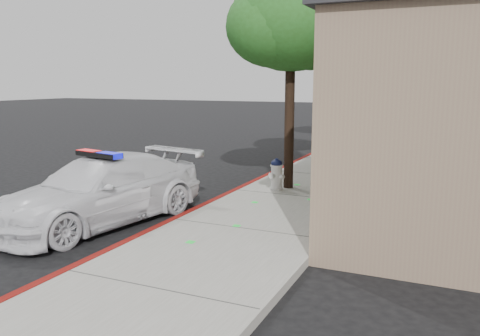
% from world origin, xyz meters
% --- Properties ---
extents(ground, '(120.00, 120.00, 0.00)m').
position_xyz_m(ground, '(0.00, 0.00, 0.00)').
color(ground, black).
rests_on(ground, ground).
extents(sidewalk, '(3.20, 60.00, 0.15)m').
position_xyz_m(sidewalk, '(1.60, 3.00, 0.07)').
color(sidewalk, gray).
rests_on(sidewalk, ground).
extents(red_curb, '(0.14, 60.00, 0.16)m').
position_xyz_m(red_curb, '(0.06, 3.00, 0.08)').
color(red_curb, maroon).
rests_on(red_curb, ground).
extents(police_car, '(2.82, 5.05, 1.50)m').
position_xyz_m(police_car, '(-1.42, -0.41, 0.70)').
color(police_car, white).
rests_on(police_car, ground).
extents(fire_hydrant, '(0.47, 0.41, 0.81)m').
position_xyz_m(fire_hydrant, '(1.02, 3.45, 0.56)').
color(fire_hydrant, silver).
rests_on(fire_hydrant, sidewalk).
extents(street_tree_near, '(3.11, 3.05, 5.59)m').
position_xyz_m(street_tree_near, '(1.23, 3.81, 4.32)').
color(street_tree_near, black).
rests_on(street_tree_near, sidewalk).
extents(street_tree_mid, '(3.06, 3.18, 5.83)m').
position_xyz_m(street_tree_mid, '(0.99, 7.66, 4.55)').
color(street_tree_mid, black).
rests_on(street_tree_mid, sidewalk).
extents(street_tree_far, '(3.29, 3.17, 5.95)m').
position_xyz_m(street_tree_far, '(0.74, 14.80, 4.63)').
color(street_tree_far, black).
rests_on(street_tree_far, sidewalk).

